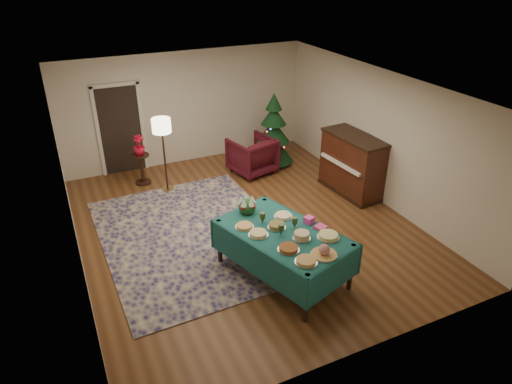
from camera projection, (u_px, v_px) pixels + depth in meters
name	position (u px, v px, depth m)	size (l,w,h in m)	color
room_shell	(245.00, 162.00, 8.19)	(7.00, 7.00, 7.00)	#593319
doorway	(120.00, 128.00, 10.49)	(1.08, 0.04, 2.16)	black
rug	(193.00, 235.00, 8.52)	(3.20, 4.20, 0.02)	#19144E
buffet_table	(283.00, 241.00, 7.18)	(1.84, 2.40, 0.83)	black
platter_0	(306.00, 261.00, 6.40)	(0.33, 0.33, 0.05)	silver
platter_1	(324.00, 251.00, 6.53)	(0.39, 0.39, 0.18)	silver
platter_2	(328.00, 236.00, 6.95)	(0.35, 0.35, 0.07)	silver
platter_3	(289.00, 248.00, 6.67)	(0.33, 0.33, 0.06)	silver
platter_4	(302.00, 236.00, 6.92)	(0.28, 0.28, 0.11)	silver
platter_5	(258.00, 234.00, 7.01)	(0.31, 0.31, 0.06)	silver
platter_6	(277.00, 226.00, 7.20)	(0.29, 0.29, 0.08)	silver
platter_7	(283.00, 216.00, 7.50)	(0.31, 0.31, 0.05)	silver
platter_8	(244.00, 226.00, 7.22)	(0.30, 0.30, 0.05)	silver
goblet_0	(263.00, 218.00, 7.29)	(0.09, 0.09, 0.19)	#2D471E
goblet_1	(295.00, 222.00, 7.16)	(0.09, 0.09, 0.19)	#2D471E
goblet_2	(281.00, 230.00, 6.98)	(0.09, 0.09, 0.19)	#2D471E
napkin_stack	(321.00, 227.00, 7.18)	(0.17, 0.17, 0.04)	#EF4290
gift_box	(309.00, 220.00, 7.32)	(0.13, 0.13, 0.11)	#F544AB
centerpiece	(247.00, 205.00, 7.56)	(0.30, 0.30, 0.34)	#1E4C1E
armchair	(252.00, 154.00, 10.73)	(0.93, 0.87, 0.96)	#460F19
floor_lamp	(162.00, 130.00, 9.50)	(0.40, 0.40, 1.65)	#A57F3F
side_table	(142.00, 169.00, 10.28)	(0.39, 0.39, 0.70)	black
potted_plant	(139.00, 149.00, 10.05)	(0.25, 0.45, 0.25)	red
christmas_tree	(273.00, 133.00, 11.04)	(1.30, 1.30, 1.79)	black
piano	(352.00, 165.00, 9.78)	(0.81, 1.56, 1.31)	black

